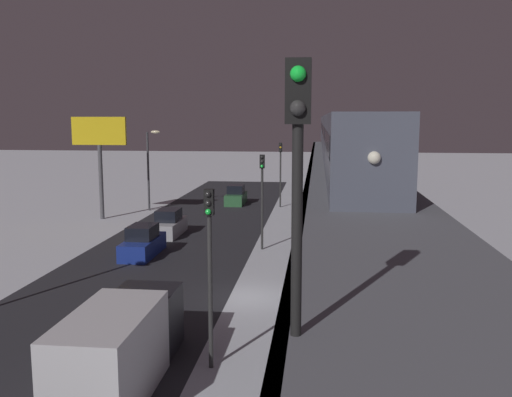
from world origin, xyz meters
The scene contains 14 objects.
ground_plane centered at (0.00, 0.00, 0.00)m, with size 240.00×240.00×0.00m, color silver.
avenue_asphalt centered at (6.39, 0.00, 0.00)m, with size 11.00×100.49×0.01m, color #28282D.
elevated_railway centered at (-5.16, 0.00, 4.83)m, with size 5.00×100.49×5.61m.
subway_train centered at (-5.25, -29.60, 7.39)m, with size 2.94×74.07×3.40m.
rail_signal centered at (-3.09, 18.43, 8.33)m, with size 0.36×0.41×4.00m.
sedan_silver centered at (7.79, -14.10, 0.80)m, with size 1.80×4.63×1.97m.
sedan_green centered at (4.99, -29.96, 0.80)m, with size 1.80×4.42×1.97m.
sedan_blue centered at (7.79, -7.76, 0.80)m, with size 1.80×4.75×1.97m.
box_truck centered at (2.99, 9.41, 1.35)m, with size 2.40×7.40×2.80m.
traffic_light_near centered at (0.29, 7.88, 4.20)m, with size 0.32×0.44×6.40m.
traffic_light_mid centered at (0.29, -10.22, 4.20)m, with size 0.32×0.44×6.40m.
traffic_light_far centered at (0.29, -28.33, 4.20)m, with size 0.32×0.44×6.40m.
commercial_billboard centered at (15.43, -20.12, 6.83)m, with size 4.80×0.36×8.90m.
street_lamp_far centered at (12.46, -25.00, 4.81)m, with size 1.35×0.44×7.65m.
Camera 1 is at (-3.38, 26.29, 8.79)m, focal length 39.02 mm.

